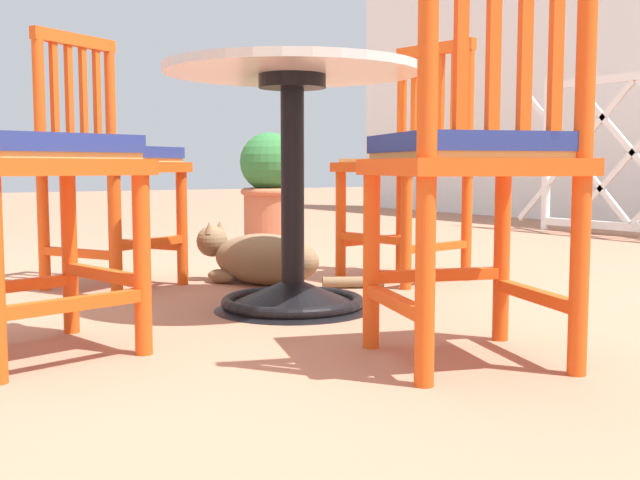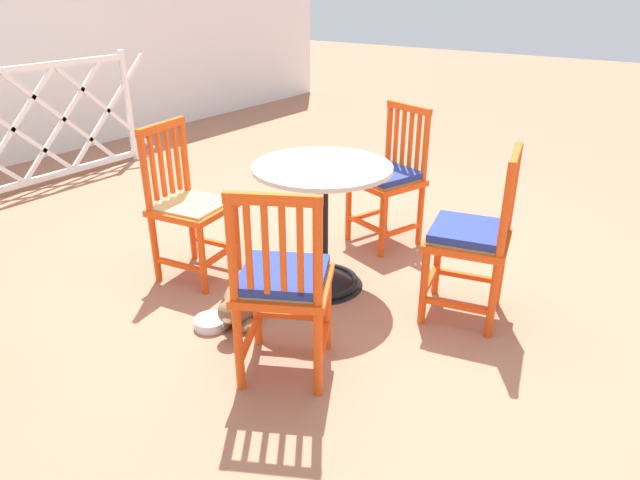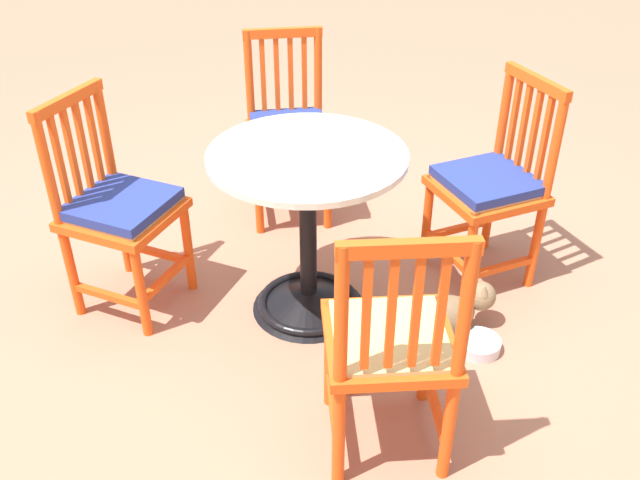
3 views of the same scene
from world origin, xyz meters
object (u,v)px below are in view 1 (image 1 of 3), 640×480
(orange_chair_at_corner, at_px, (108,163))
(terracotta_planter, at_px, (270,186))
(cafe_table, at_px, (293,216))
(pet_water_bowl, at_px, (249,271))
(orange_chair_facing_out, at_px, (409,167))
(orange_chair_tucked_in, at_px, (474,160))
(tabby_cat, at_px, (258,259))
(orange_chair_near_fence, at_px, (24,160))

(orange_chair_at_corner, xyz_separation_m, terracotta_planter, (-0.96, 1.17, -0.12))
(cafe_table, relative_size, pet_water_bowl, 4.47)
(orange_chair_facing_out, bearing_deg, orange_chair_at_corner, -111.84)
(terracotta_planter, bearing_deg, cafe_table, -26.41)
(terracotta_planter, bearing_deg, orange_chair_facing_out, -5.66)
(orange_chair_tucked_in, bearing_deg, tabby_cat, 173.77)
(orange_chair_tucked_in, distance_m, pet_water_bowl, 1.53)
(terracotta_planter, bearing_deg, tabby_cat, -30.35)
(orange_chair_near_fence, bearing_deg, cafe_table, 102.92)
(cafe_table, height_order, tabby_cat, cafe_table)
(orange_chair_near_fence, distance_m, terracotta_planter, 2.51)
(tabby_cat, bearing_deg, cafe_table, -16.30)
(orange_chair_near_fence, bearing_deg, pet_water_bowl, 131.14)
(tabby_cat, distance_m, pet_water_bowl, 0.20)
(orange_chair_tucked_in, bearing_deg, pet_water_bowl, 172.36)
(orange_chair_at_corner, xyz_separation_m, pet_water_bowl, (0.05, 0.53, -0.42))
(orange_chair_tucked_in, distance_m, orange_chair_at_corner, 1.55)
(tabby_cat, xyz_separation_m, pet_water_bowl, (-0.18, 0.06, -0.07))
(pet_water_bowl, bearing_deg, orange_chair_facing_out, 53.97)
(orange_chair_at_corner, height_order, pet_water_bowl, orange_chair_at_corner)
(orange_chair_tucked_in, bearing_deg, orange_chair_at_corner, -167.40)
(orange_chair_near_fence, xyz_separation_m, pet_water_bowl, (-0.88, 1.01, -0.42))
(orange_chair_tucked_in, height_order, orange_chair_facing_out, same)
(orange_chair_facing_out, xyz_separation_m, terracotta_planter, (-1.37, 0.14, -0.11))
(orange_chair_facing_out, xyz_separation_m, pet_water_bowl, (-0.37, -0.50, -0.41))
(cafe_table, relative_size, orange_chair_facing_out, 0.83)
(cafe_table, height_order, orange_chair_facing_out, orange_chair_facing_out)
(orange_chair_at_corner, xyz_separation_m, tabby_cat, (0.23, 0.48, -0.35))
(cafe_table, xyz_separation_m, terracotta_planter, (-1.70, 0.85, 0.04))
(orange_chair_tucked_in, distance_m, tabby_cat, 1.34)
(orange_chair_near_fence, bearing_deg, orange_chair_tucked_in, 54.47)
(cafe_table, distance_m, pet_water_bowl, 0.77)
(orange_chair_near_fence, bearing_deg, tabby_cat, 126.33)
(orange_chair_facing_out, xyz_separation_m, orange_chair_at_corner, (-0.42, -1.04, 0.01))
(cafe_table, distance_m, orange_chair_tucked_in, 0.78)
(orange_chair_at_corner, relative_size, pet_water_bowl, 5.36)
(tabby_cat, bearing_deg, orange_chair_tucked_in, -6.23)
(orange_chair_near_fence, xyz_separation_m, tabby_cat, (-0.70, 0.95, -0.35))
(orange_chair_at_corner, bearing_deg, terracotta_planter, 129.18)
(orange_chair_near_fence, height_order, terracotta_planter, orange_chair_near_fence)
(cafe_table, xyz_separation_m, orange_chair_at_corner, (-0.75, -0.33, 0.16))
(cafe_table, relative_size, tabby_cat, 1.28)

